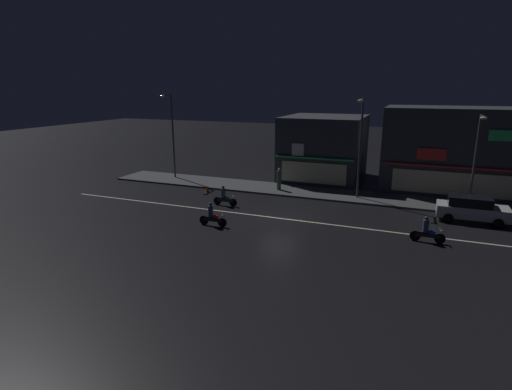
% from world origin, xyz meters
% --- Properties ---
extents(ground_plane, '(140.00, 140.00, 0.00)m').
position_xyz_m(ground_plane, '(0.00, 0.00, 0.00)').
color(ground_plane, black).
extents(lane_divider_stripe, '(34.38, 0.16, 0.01)m').
position_xyz_m(lane_divider_stripe, '(0.00, 0.00, 0.01)').
color(lane_divider_stripe, beige).
rests_on(lane_divider_stripe, ground).
extents(sidewalk_far, '(36.19, 3.89, 0.14)m').
position_xyz_m(sidewalk_far, '(0.00, 7.40, 0.07)').
color(sidewalk_far, '#424447').
rests_on(sidewalk_far, ground).
extents(storefront_left_block, '(10.73, 6.37, 6.97)m').
position_xyz_m(storefront_left_block, '(10.86, 12.45, 3.48)').
color(storefront_left_block, '#383A3F').
rests_on(storefront_left_block, ground).
extents(storefront_center_block, '(7.18, 8.05, 5.94)m').
position_xyz_m(storefront_center_block, '(-0.00, 13.29, 2.96)').
color(storefront_center_block, '#383A3F').
rests_on(storefront_center_block, ground).
extents(streetlamp_west, '(0.44, 1.64, 7.81)m').
position_xyz_m(streetlamp_west, '(-13.26, 7.78, 4.70)').
color(streetlamp_west, '#47494C').
rests_on(streetlamp_west, sidewalk_far).
extents(streetlamp_mid, '(0.44, 1.64, 7.64)m').
position_xyz_m(streetlamp_mid, '(4.15, 6.77, 4.61)').
color(streetlamp_mid, '#47494C').
rests_on(streetlamp_mid, sidewalk_far).
extents(streetlamp_east, '(0.44, 1.64, 6.60)m').
position_xyz_m(streetlamp_east, '(12.10, 7.28, 4.07)').
color(streetlamp_east, '#47494C').
rests_on(streetlamp_east, sidewalk_far).
extents(pedestrian_on_sidewalk, '(0.35, 0.35, 1.84)m').
position_xyz_m(pedestrian_on_sidewalk, '(-2.34, 6.97, 1.00)').
color(pedestrian_on_sidewalk, '#4C664C').
rests_on(pedestrian_on_sidewalk, sidewalk_far).
extents(parked_car_near_kerb, '(4.30, 1.98, 1.67)m').
position_xyz_m(parked_car_near_kerb, '(11.89, 4.12, 0.87)').
color(parked_car_near_kerb, silver).
rests_on(parked_car_near_kerb, ground).
extents(motorcycle_lead, '(1.90, 0.60, 1.52)m').
position_xyz_m(motorcycle_lead, '(-3.42, -2.99, 0.63)').
color(motorcycle_lead, black).
rests_on(motorcycle_lead, ground).
extents(motorcycle_opposite_lane, '(1.90, 0.60, 1.52)m').
position_xyz_m(motorcycle_opposite_lane, '(9.18, -0.95, 0.63)').
color(motorcycle_opposite_lane, black).
rests_on(motorcycle_opposite_lane, ground).
extents(motorcycle_trailing_far, '(1.90, 0.60, 1.52)m').
position_xyz_m(motorcycle_trailing_far, '(-4.71, 1.39, 0.63)').
color(motorcycle_trailing_far, black).
rests_on(motorcycle_trailing_far, ground).
extents(traffic_cone, '(0.36, 0.36, 0.55)m').
position_xyz_m(traffic_cone, '(-7.79, 4.37, 0.28)').
color(traffic_cone, orange).
rests_on(traffic_cone, ground).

